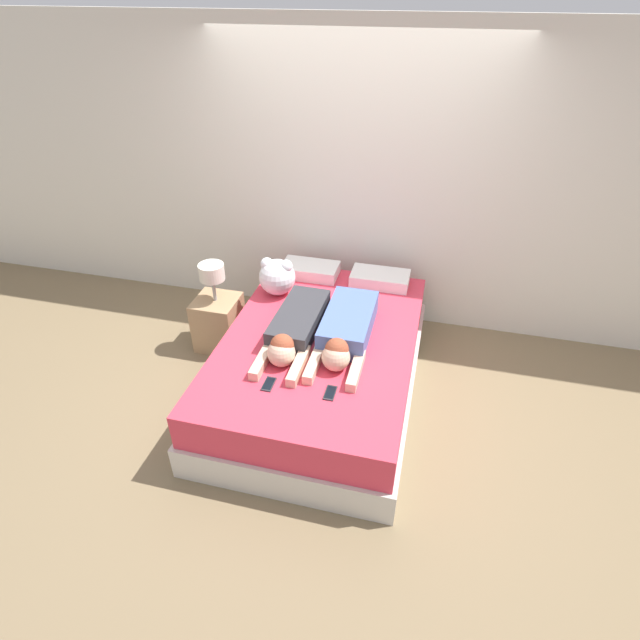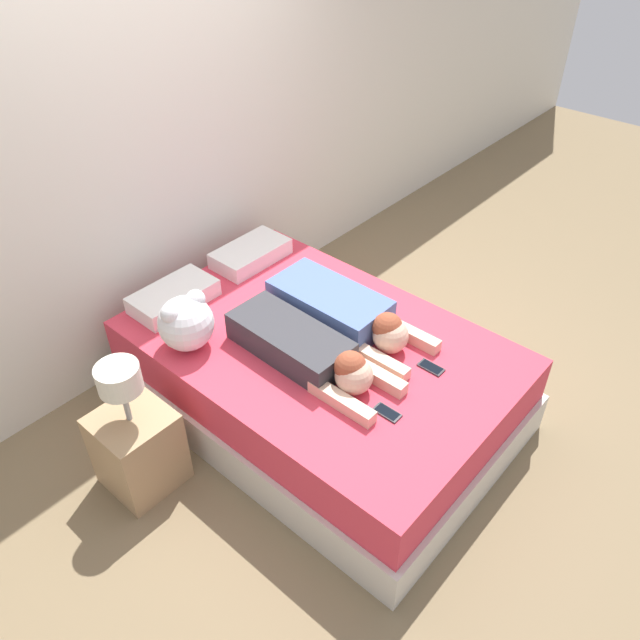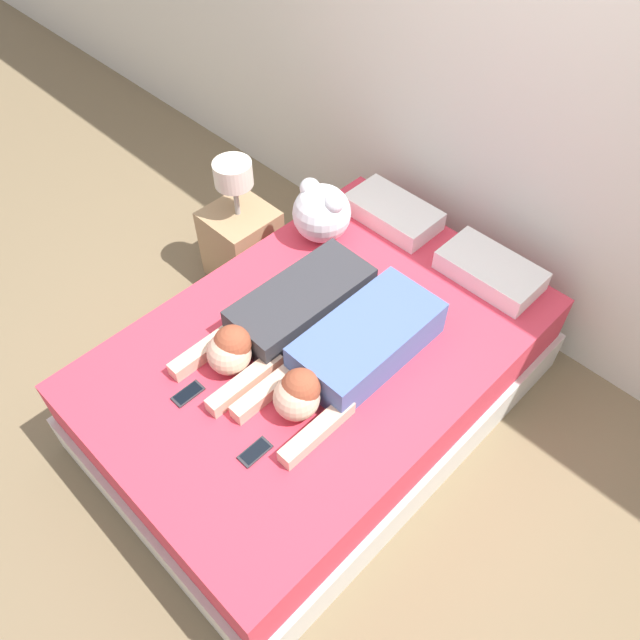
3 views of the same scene
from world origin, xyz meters
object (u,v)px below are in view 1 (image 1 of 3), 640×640
Objects in this scene: cell_phone_right at (330,393)px; cell_phone_left at (269,384)px; nightstand at (218,318)px; person_left at (294,329)px; pillow_head_left at (310,270)px; pillow_head_right at (380,279)px; bed at (320,364)px; plush_toy at (277,276)px; person_right at (345,331)px.

cell_phone_left is at bearing -177.53° from cell_phone_right.
nightstand is at bearing 130.23° from cell_phone_left.
person_left reaches higher than cell_phone_left.
pillow_head_left is 0.94m from nightstand.
pillow_head_right is 1.50m from cell_phone_right.
bed is 1.10m from nightstand.
cell_phone_left is 1.20m from plush_toy.
plush_toy is (-0.71, 0.54, 0.07)m from person_right.
pillow_head_left is at bearing 109.99° from cell_phone_right.
bed is 4.31× the size of pillow_head_right.
person_left and person_right have the same top height.
person_right reaches higher than cell_phone_left.
cell_phone_right is at bearing 2.47° from cell_phone_left.
plush_toy is at bearing 123.02° from cell_phone_right.
nightstand is (-1.26, 0.97, -0.26)m from cell_phone_right.
pillow_head_right is 0.92m from person_right.
pillow_head_right is 1.57× the size of plush_toy.
person_left is 1.02× the size of person_right.
person_right reaches higher than bed.
bed is 4.31× the size of pillow_head_left.
person_right is (0.52, -0.91, 0.04)m from pillow_head_left.
plush_toy is (-0.83, -0.37, 0.11)m from pillow_head_right.
pillow_head_right is 3.61× the size of cell_phone_left.
pillow_head_left is (-0.32, 0.90, 0.33)m from bed.
cell_phone_right is (0.54, -1.49, -0.05)m from pillow_head_left.
cell_phone_left is 0.43× the size of plush_toy.
bed is at bearing 110.35° from cell_phone_right.
pillow_head_left is at bearing 62.97° from plush_toy.
person_right reaches higher than pillow_head_right.
person_left is 7.31× the size of cell_phone_right.
cell_phone_right is at bearing -52.33° from person_left.
pillow_head_right is at bearing 70.25° from bed.
pillow_head_left is at bearing 119.78° from person_right.
pillow_head_right is at bearing 71.01° from cell_phone_left.
plush_toy is at bearing 142.64° from person_right.
bed is 1.01m from pillow_head_right.
bed is 1.01m from pillow_head_left.
pillow_head_left reaches higher than bed.
cell_phone_left is (-0.40, -0.60, -0.09)m from person_right.
cell_phone_left is at bearing -123.40° from person_right.
person_right is 3.12× the size of plush_toy.
person_left is (0.14, -0.97, 0.03)m from pillow_head_left.
cell_phone_right is 0.17× the size of nightstand.
nightstand is (-1.23, 0.39, -0.35)m from person_right.
person_right is at bearing 56.60° from cell_phone_left.
pillow_head_right is 0.49× the size of person_left.
pillow_head_right reaches higher than cell_phone_left.
person_left reaches higher than pillow_head_left.
plush_toy is (-0.31, 1.14, 0.16)m from cell_phone_left.
person_left is 0.66m from cell_phone_right.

